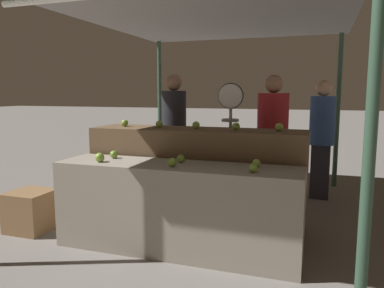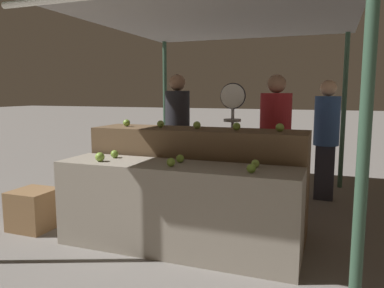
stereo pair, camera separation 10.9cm
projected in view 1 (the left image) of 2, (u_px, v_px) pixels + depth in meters
ground_plane at (177, 250)px, 3.48m from camera, size 60.00×60.00×0.00m
market_canopy at (209, 20)px, 4.16m from camera, size 3.15×4.05×2.37m
display_counter_front at (176, 208)px, 3.42m from camera, size 2.25×0.55×0.81m
display_counter_back at (197, 179)px, 3.97m from camera, size 2.25×0.55×1.08m
apple_front_0 at (100, 157)px, 3.48m from camera, size 0.09×0.09×0.09m
apple_front_1 at (172, 162)px, 3.27m from camera, size 0.08×0.08×0.08m
apple_front_2 at (253, 168)px, 3.02m from camera, size 0.08×0.08×0.08m
apple_front_3 at (114, 154)px, 3.68m from camera, size 0.08×0.08×0.08m
apple_front_4 at (181, 159)px, 3.46m from camera, size 0.07×0.07×0.07m
apple_front_5 at (256, 163)px, 3.24m from camera, size 0.07×0.07×0.07m
apple_back_0 at (125, 123)px, 4.16m from camera, size 0.08×0.08×0.08m
apple_back_1 at (159, 124)px, 4.02m from camera, size 0.08×0.08×0.08m
apple_back_2 at (196, 125)px, 3.89m from camera, size 0.08×0.08×0.08m
apple_back_3 at (236, 126)px, 3.75m from camera, size 0.08×0.08×0.08m
apple_back_4 at (279, 127)px, 3.62m from camera, size 0.08×0.08×0.08m
produce_scale at (230, 119)px, 4.33m from camera, size 0.30×0.20×1.56m
person_vendor_at_scale at (272, 134)px, 4.52m from camera, size 0.48×0.48×1.66m
person_customer_left at (174, 126)px, 5.18m from camera, size 0.44×0.44×1.70m
person_customer_right at (322, 131)px, 5.06m from camera, size 0.35×0.35×1.62m
wooden_crate_side at (31, 211)px, 3.95m from camera, size 0.42×0.42×0.42m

